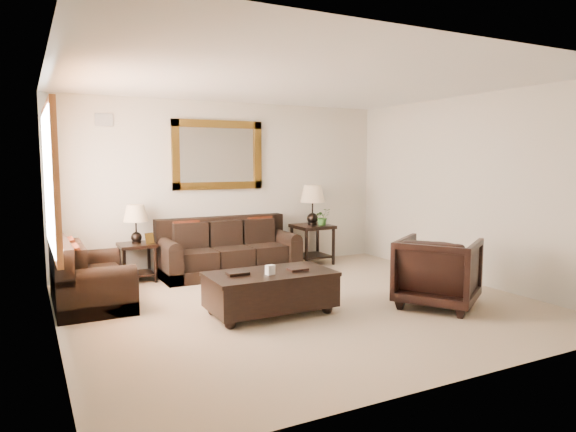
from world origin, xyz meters
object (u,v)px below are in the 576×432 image
end_table_left (136,232)px  coffee_table (270,288)px  armchair (438,268)px  end_table_right (312,213)px  sofa (228,253)px  loveseat (86,281)px

end_table_left → coffee_table: bearing=-66.2°
coffee_table → armchair: size_ratio=1.56×
end_table_right → armchair: 2.98m
sofa → end_table_right: bearing=2.7°
sofa → coffee_table: (-0.33, -2.24, -0.01)m
end_table_left → armchair: bearing=-45.1°
sofa → armchair: size_ratio=2.29×
end_table_left → coffee_table: (1.04, -2.36, -0.43)m
end_table_right → coffee_table: 3.04m
loveseat → end_table_left: 1.36m
end_table_left → armchair: 4.24m
sofa → end_table_right: end_table_right is taller
sofa → loveseat: sofa is taller
sofa → armchair: (1.62, -2.87, 0.15)m
end_table_left → armchair: size_ratio=1.21×
end_table_right → sofa: bearing=-177.3°
armchair → end_table_right: bearing=-32.3°
sofa → loveseat: bearing=-157.7°
armchair → sofa: bearing=-3.9°
loveseat → end_table_right: end_table_right is taller
end_table_right → coffee_table: (-1.90, -2.31, -0.57)m
end_table_left → end_table_right: 2.94m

